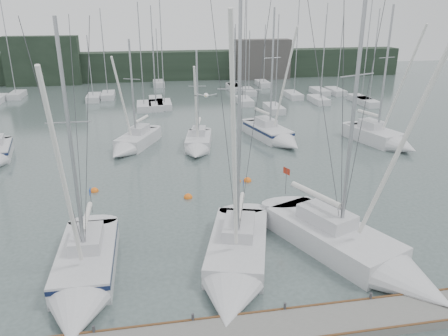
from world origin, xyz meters
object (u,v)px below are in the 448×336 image
at_px(sailboat_near_center, 235,268).
at_px(sailboat_mid_e, 385,140).
at_px(sailboat_mid_b, 131,144).
at_px(buoy_b, 238,182).
at_px(sailboat_near_right, 366,256).
at_px(sailboat_mid_d, 275,136).
at_px(buoy_d, 247,181).
at_px(sailboat_near_left, 83,279).
at_px(buoy_a, 188,198).
at_px(buoy_c, 95,191).
at_px(sailboat_mid_c, 198,146).

bearing_deg(sailboat_near_center, sailboat_mid_e, 61.63).
relative_size(sailboat_mid_b, buoy_b, 20.74).
relative_size(sailboat_near_right, sailboat_mid_d, 1.21).
relative_size(sailboat_near_center, sailboat_mid_e, 1.13).
relative_size(sailboat_near_right, buoy_b, 31.58).
xyz_separation_m(sailboat_mid_d, buoy_b, (-5.87, -9.67, -0.61)).
xyz_separation_m(sailboat_near_center, sailboat_mid_d, (8.61, 21.96, 0.09)).
bearing_deg(sailboat_near_right, buoy_d, 81.74).
xyz_separation_m(sailboat_near_left, sailboat_near_center, (7.29, -0.31, -0.05)).
bearing_deg(buoy_b, sailboat_near_right, -71.96).
relative_size(sailboat_near_left, sailboat_near_right, 0.82).
relative_size(sailboat_mid_b, sailboat_mid_e, 0.78).
distance_m(sailboat_near_center, buoy_a, 10.07).
bearing_deg(buoy_d, sailboat_mid_b, 133.19).
height_order(sailboat_mid_e, buoy_c, sailboat_mid_e).
height_order(sailboat_near_right, sailboat_mid_e, sailboat_near_right).
distance_m(sailboat_mid_c, buoy_d, 8.58).
bearing_deg(sailboat_near_right, buoy_c, 116.42).
relative_size(sailboat_near_right, buoy_a, 26.64).
xyz_separation_m(sailboat_near_center, buoy_d, (3.51, 12.26, -0.52)).
distance_m(sailboat_mid_c, buoy_a, 10.55).
height_order(sailboat_mid_d, buoy_d, sailboat_mid_d).
xyz_separation_m(buoy_b, buoy_d, (0.77, -0.04, 0.00)).
bearing_deg(sailboat_near_left, buoy_b, 50.48).
height_order(sailboat_near_right, sailboat_mid_d, sailboat_near_right).
distance_m(sailboat_near_center, sailboat_mid_b, 22.47).
xyz_separation_m(buoy_a, buoy_d, (4.83, 2.29, 0.00)).
xyz_separation_m(sailboat_mid_d, sailboat_mid_e, (10.00, -3.29, 0.03)).
height_order(sailboat_near_center, buoy_c, sailboat_near_center).
bearing_deg(sailboat_near_center, buoy_b, 93.97).
distance_m(sailboat_near_center, sailboat_mid_e, 26.37).
distance_m(sailboat_mid_c, buoy_c, 11.76).
distance_m(sailboat_near_left, sailboat_mid_b, 21.57).
bearing_deg(sailboat_near_center, sailboat_mid_d, 85.12).
relative_size(sailboat_near_right, sailboat_mid_c, 1.67).
bearing_deg(buoy_d, sailboat_mid_c, 109.55).
height_order(sailboat_near_left, buoy_a, sailboat_near_left).
height_order(sailboat_near_center, sailboat_mid_e, sailboat_near_center).
height_order(sailboat_near_right, buoy_b, sailboat_near_right).
distance_m(buoy_a, buoy_b, 4.68).
height_order(sailboat_mid_e, buoy_a, sailboat_mid_e).
bearing_deg(sailboat_near_right, buoy_b, 84.93).
relative_size(sailboat_near_left, sailboat_mid_e, 0.97).
xyz_separation_m(sailboat_mid_b, buoy_c, (-2.49, -9.50, -0.54)).
relative_size(sailboat_near_left, buoy_c, 22.80).
relative_size(sailboat_near_center, sailboat_mid_c, 1.58).
distance_m(buoy_a, buoy_d, 5.35).
xyz_separation_m(sailboat_near_right, sailboat_mid_d, (1.77, 22.27, -0.01)).
bearing_deg(sailboat_mid_b, sailboat_mid_d, 25.53).
distance_m(sailboat_mid_e, buoy_c, 27.31).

